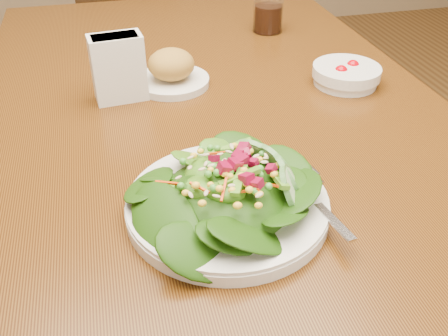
{
  "coord_description": "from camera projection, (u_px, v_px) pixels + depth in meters",
  "views": [
    {
      "loc": [
        -0.18,
        -0.87,
        1.2
      ],
      "look_at": [
        -0.05,
        -0.32,
        0.81
      ],
      "focal_mm": 40.0,
      "sensor_mm": 36.0,
      "label": 1
    }
  ],
  "objects": [
    {
      "name": "ground_plane",
      "position": [
        214.0,
        336.0,
        1.41
      ],
      "size": [
        5.0,
        5.0,
        0.0
      ],
      "primitive_type": "plane",
      "color": "olive"
    },
    {
      "name": "tomato_bowl",
      "position": [
        346.0,
        75.0,
        1.03
      ],
      "size": [
        0.14,
        0.14,
        0.05
      ],
      "color": "silver",
      "rests_on": "dining_table"
    },
    {
      "name": "bread_plate",
      "position": [
        172.0,
        71.0,
        1.02
      ],
      "size": [
        0.15,
        0.15,
        0.08
      ],
      "color": "silver",
      "rests_on": "dining_table"
    },
    {
      "name": "dining_table",
      "position": [
        210.0,
        142.0,
        1.04
      ],
      "size": [
        0.9,
        1.4,
        0.75
      ],
      "color": "#5B3710",
      "rests_on": "ground_plane"
    },
    {
      "name": "drinking_glass",
      "position": [
        268.0,
        9.0,
        1.26
      ],
      "size": [
        0.08,
        0.08,
        0.13
      ],
      "color": "silver",
      "rests_on": "dining_table"
    },
    {
      "name": "chair_far",
      "position": [
        138.0,
        49.0,
        2.01
      ],
      "size": [
        0.46,
        0.46,
        0.83
      ],
      "rotation": [
        0.0,
        0.0,
        2.91
      ],
      "color": "black",
      "rests_on": "ground_plane"
    },
    {
      "name": "salad_plate",
      "position": [
        234.0,
        193.0,
        0.69
      ],
      "size": [
        0.29,
        0.28,
        0.08
      ],
      "rotation": [
        0.0,
        0.0,
        0.28
      ],
      "color": "silver",
      "rests_on": "dining_table"
    },
    {
      "name": "napkin_holder",
      "position": [
        118.0,
        66.0,
        0.95
      ],
      "size": [
        0.1,
        0.06,
        0.13
      ],
      "rotation": [
        0.0,
        0.0,
        0.1
      ],
      "color": "white",
      "rests_on": "dining_table"
    }
  ]
}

